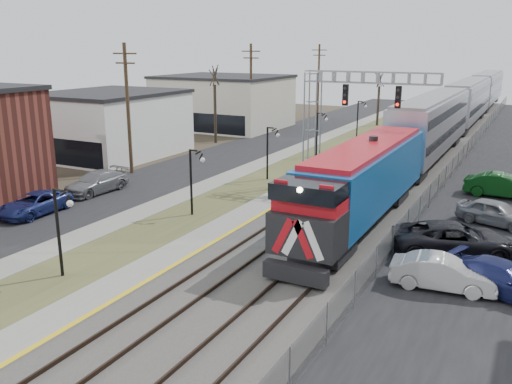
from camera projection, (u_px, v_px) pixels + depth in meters
The scene contains 22 objects.
street_west at pixel (229, 155), 50.09m from camera, with size 7.00×120.00×0.04m, color black.
sidewalk at pixel (272, 159), 48.06m from camera, with size 2.00×120.00×0.08m, color gray.
grass_median at pixel (303, 162), 46.72m from camera, with size 4.00×120.00×0.06m, color #48512B.
platform at pixel (337, 165), 45.35m from camera, with size 2.00×120.00×0.24m, color gray.
ballast_bed at pixel (396, 171), 43.11m from camera, with size 8.00×120.00×0.20m, color #595651.
platform_edge at pixel (347, 164), 44.92m from camera, with size 0.24×120.00×0.01m, color gold.
track_near at pixel (372, 167), 43.96m from camera, with size 1.58×120.00×0.15m.
track_far at pixel (416, 171), 42.39m from camera, with size 1.58×120.00×0.15m.
train at pixel (458, 110), 59.66m from camera, with size 3.00×85.85×5.33m.
signal_gantry at pixel (336, 109), 36.94m from camera, with size 9.00×1.07×8.15m.
lampposts at pixel (194, 182), 31.92m from camera, with size 0.14×62.14×4.00m.
utility_poles at pixel (128, 110), 41.59m from camera, with size 0.28×80.28×10.00m.
fence at pixel (452, 168), 41.04m from camera, with size 0.04×120.00×1.60m, color gray.
buildings_west at pixel (61, 131), 44.35m from camera, with size 14.00×67.00×7.00m.
bare_trees at pixel (238, 120), 53.26m from camera, with size 12.30×42.30×5.95m.
car_lot_b at pixel (443, 274), 22.24m from camera, with size 1.47×4.21×1.39m, color silver.
car_lot_c at pixel (455, 240), 25.74m from camera, with size 2.68×5.81×1.61m, color black.
car_lot_d at pixel (505, 280), 21.66m from camera, with size 1.91×4.69×1.36m, color #171C50.
car_lot_e at pixel (496, 213), 30.20m from camera, with size 1.69×4.20×1.43m, color gray.
car_lot_f at pixel (502, 186), 35.81m from camera, with size 1.65×4.74×1.56m, color #0D4414.
car_street_a at pixel (35, 204), 32.17m from camera, with size 2.13×4.62×1.28m, color navy.
car_street_b at pixel (96, 183), 36.94m from camera, with size 2.01×4.94×1.43m, color slate.
Camera 1 is at (13.65, -7.43, 9.75)m, focal length 38.00 mm.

